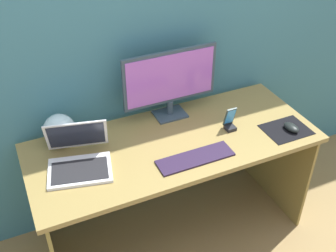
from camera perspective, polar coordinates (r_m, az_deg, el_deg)
The scene contains 10 objects.
ground_plane at distance 2.72m, azimuth 0.70°, elevation -14.04°, with size 8.00×8.00×0.00m, color olive.
wall_back at distance 2.26m, azimuth -3.21°, elevation 14.23°, with size 6.00×0.04×2.50m, color #39707C.
desk at distance 2.31m, azimuth 0.80°, elevation -4.75°, with size 1.57×0.65×0.71m.
monitor at distance 2.30m, azimuth 0.30°, elevation 6.25°, with size 0.55×0.14×0.41m.
laptop at distance 2.08m, azimuth -12.20°, elevation -4.39°, with size 0.37×0.36×0.21m.
fishbowl at distance 2.24m, azimuth -14.73°, elevation -0.52°, with size 0.17×0.17×0.17m, color silver.
keyboard_external at distance 2.11m, azimuth 3.79°, elevation -4.43°, with size 0.40×0.12×0.01m, color #251831.
mousepad at distance 2.39m, azimuth 15.98°, elevation -0.48°, with size 0.25×0.20×0.00m, color black.
mouse at distance 2.38m, azimuth 16.65°, elevation -0.18°, with size 0.06×0.10×0.04m, color black.
phone_in_dock at distance 2.31m, azimuth 8.55°, elevation 0.60°, with size 0.06×0.06×0.14m.
Camera 1 is at (-0.75, -1.59, 2.07)m, focal length 44.19 mm.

